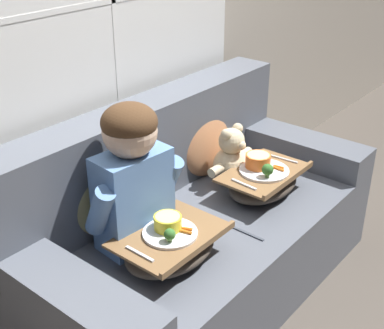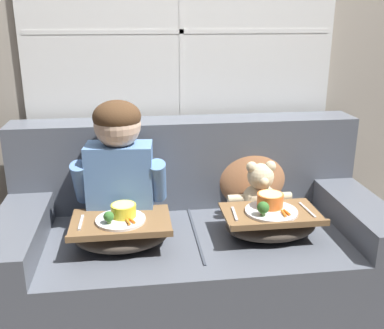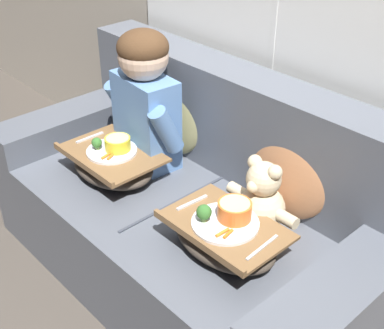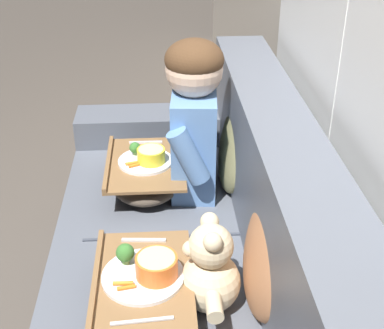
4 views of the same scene
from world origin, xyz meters
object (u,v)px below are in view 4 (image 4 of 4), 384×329
object	(u,v)px
teddy_bear	(209,272)
lap_tray_child	(146,173)
throw_pillow_behind_teddy	(270,253)
couch	(195,261)
throw_pillow_behind_child	(237,144)
lap_tray_teddy	(144,290)
child_figure	(194,111)

from	to	relation	value
teddy_bear	lap_tray_child	xyz separation A→B (m)	(-0.70, -0.20, -0.06)
throw_pillow_behind_teddy	lap_tray_child	size ratio (longest dim) A/B	0.93
couch	throw_pillow_behind_child	bearing A→B (deg)	150.86
throw_pillow_behind_teddy	lap_tray_teddy	bearing A→B (deg)	-90.04
throw_pillow_behind_child	lap_tray_teddy	world-z (taller)	throw_pillow_behind_child
lap_tray_child	lap_tray_teddy	xyz separation A→B (m)	(0.70, 0.00, 0.00)
couch	throw_pillow_behind_teddy	xyz separation A→B (m)	(0.35, 0.19, 0.31)
couch	child_figure	xyz separation A→B (m)	(-0.35, 0.02, 0.46)
lap_tray_teddy	throw_pillow_behind_teddy	bearing A→B (deg)	89.96
couch	throw_pillow_behind_teddy	distance (m)	0.51
throw_pillow_behind_child	child_figure	world-z (taller)	child_figure
couch	lap_tray_teddy	xyz separation A→B (m)	(0.35, -0.18, 0.19)
child_figure	teddy_bear	world-z (taller)	child_figure
throw_pillow_behind_teddy	teddy_bear	world-z (taller)	throw_pillow_behind_teddy
lap_tray_teddy	couch	bearing A→B (deg)	152.87
throw_pillow_behind_child	lap_tray_teddy	size ratio (longest dim) A/B	0.94
child_figure	couch	bearing A→B (deg)	-3.11
couch	lap_tray_teddy	bearing A→B (deg)	-27.13
throw_pillow_behind_teddy	lap_tray_teddy	xyz separation A→B (m)	(-0.00, -0.37, -0.12)
child_figure	lap_tray_teddy	bearing A→B (deg)	-15.81
couch	throw_pillow_behind_teddy	world-z (taller)	couch
couch	throw_pillow_behind_teddy	size ratio (longest dim) A/B	4.44
throw_pillow_behind_child	lap_tray_child	distance (m)	0.39
child_figure	teddy_bear	size ratio (longest dim) A/B	1.91
child_figure	lap_tray_child	bearing A→B (deg)	-89.89
teddy_bear	lap_tray_teddy	world-z (taller)	teddy_bear
throw_pillow_behind_teddy	lap_tray_child	bearing A→B (deg)	-151.77
throw_pillow_behind_child	lap_tray_teddy	xyz separation A→B (m)	(0.70, -0.37, -0.12)
couch	lap_tray_teddy	world-z (taller)	couch
couch	throw_pillow_behind_child	xyz separation A→B (m)	(-0.35, 0.19, 0.31)
throw_pillow_behind_child	lap_tray_teddy	bearing A→B (deg)	-28.14
couch	throw_pillow_behind_child	world-z (taller)	couch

